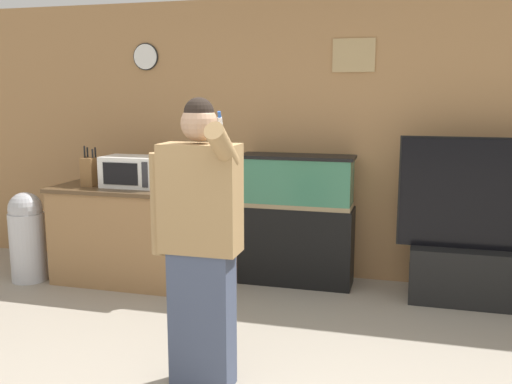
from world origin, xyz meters
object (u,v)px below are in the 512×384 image
(counter_island, at_px, (126,234))
(trash_bin, at_px, (27,235))
(tv_on_stand, at_px, (486,257))
(knife_block, at_px, (89,171))
(aquarium_on_stand, at_px, (296,220))
(microwave, at_px, (133,172))
(person_standing, at_px, (199,242))

(counter_island, height_order, trash_bin, counter_island)
(counter_island, distance_m, trash_bin, 0.92)
(counter_island, relative_size, tv_on_stand, 0.89)
(counter_island, height_order, knife_block, knife_block)
(counter_island, xyz_separation_m, aquarium_on_stand, (1.53, 0.35, 0.15))
(knife_block, bearing_deg, trash_bin, -163.19)
(knife_block, relative_size, trash_bin, 0.44)
(microwave, bearing_deg, counter_island, -175.35)
(microwave, xyz_separation_m, aquarium_on_stand, (1.44, 0.34, -0.44))
(microwave, distance_m, knife_block, 0.41)
(microwave, bearing_deg, knife_block, -169.99)
(counter_island, relative_size, knife_block, 3.55)
(knife_block, distance_m, trash_bin, 0.85)
(knife_block, height_order, person_standing, person_standing)
(aquarium_on_stand, bearing_deg, person_standing, -94.98)
(knife_block, height_order, trash_bin, knife_block)
(microwave, height_order, trash_bin, microwave)
(counter_island, bearing_deg, aquarium_on_stand, 12.87)
(aquarium_on_stand, height_order, trash_bin, aquarium_on_stand)
(trash_bin, bearing_deg, microwave, 14.05)
(counter_island, xyz_separation_m, person_standing, (1.36, -1.65, 0.45))
(aquarium_on_stand, bearing_deg, counter_island, -167.13)
(knife_block, xyz_separation_m, aquarium_on_stand, (1.85, 0.41, -0.43))
(tv_on_stand, xyz_separation_m, trash_bin, (-4.04, -0.47, 0.03))
(person_standing, distance_m, trash_bin, 2.70)
(knife_block, bearing_deg, person_standing, -43.33)
(person_standing, bearing_deg, trash_bin, 148.02)
(person_standing, bearing_deg, microwave, 127.50)
(microwave, bearing_deg, tv_on_stand, 4.25)
(trash_bin, bearing_deg, aquarium_on_stand, 13.65)
(knife_block, height_order, tv_on_stand, tv_on_stand)
(microwave, height_order, aquarium_on_stand, aquarium_on_stand)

